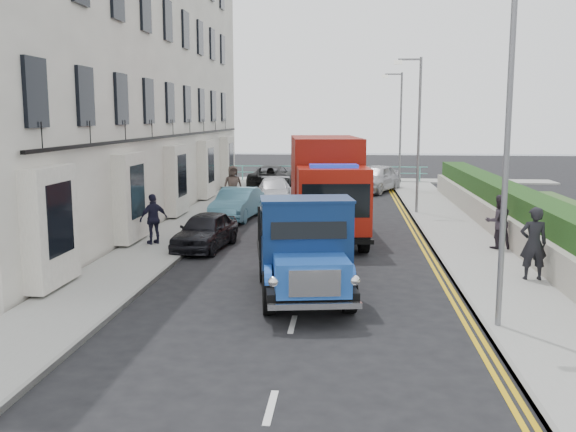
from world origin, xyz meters
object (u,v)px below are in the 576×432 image
object	(u,v)px
parked_car_front	(205,231)
lamp_near	(501,138)
bedford_lorry	(305,255)
red_lorry	(326,185)
pedestrian_east_near	(533,243)
lamp_far	(399,124)
lamp_mid	(416,126)

from	to	relation	value
parked_car_front	lamp_near	bearing A→B (deg)	-37.52
bedford_lorry	red_lorry	size ratio (longest dim) A/B	0.77
red_lorry	pedestrian_east_near	world-z (taller)	red_lorry
parked_car_front	pedestrian_east_near	distance (m)	10.37
bedford_lorry	pedestrian_east_near	world-z (taller)	bedford_lorry
lamp_near	parked_car_front	bearing A→B (deg)	135.34
red_lorry	bedford_lorry	bearing A→B (deg)	-97.96
lamp_far	parked_car_front	size ratio (longest dim) A/B	1.92
parked_car_front	pedestrian_east_near	size ratio (longest dim) A/B	1.86
lamp_near	lamp_mid	size ratio (longest dim) A/B	1.00
pedestrian_east_near	parked_car_front	bearing A→B (deg)	-21.29
lamp_near	lamp_far	world-z (taller)	same
lamp_near	bedford_lorry	xyz separation A→B (m)	(-4.02, 1.69, -2.84)
bedford_lorry	pedestrian_east_near	xyz separation A→B (m)	(5.91, 2.29, -0.06)
red_lorry	pedestrian_east_near	size ratio (longest dim) A/B	3.68
lamp_mid	bedford_lorry	world-z (taller)	lamp_mid
lamp_near	pedestrian_east_near	world-z (taller)	lamp_near
lamp_near	lamp_mid	xyz separation A→B (m)	(0.00, 16.00, 0.00)
lamp_far	lamp_mid	bearing A→B (deg)	-90.00
lamp_near	lamp_far	size ratio (longest dim) A/B	1.00
lamp_near	pedestrian_east_near	xyz separation A→B (m)	(1.90, 3.98, -2.90)
bedford_lorry	lamp_far	bearing A→B (deg)	71.46
lamp_near	red_lorry	size ratio (longest dim) A/B	0.97
lamp_mid	parked_car_front	size ratio (longest dim) A/B	1.92
red_lorry	lamp_far	bearing A→B (deg)	69.91
pedestrian_east_near	lamp_near	bearing A→B (deg)	64.18
lamp_far	pedestrian_east_near	world-z (taller)	lamp_far
pedestrian_east_near	lamp_mid	bearing A→B (deg)	-81.35
lamp_far	bedford_lorry	distance (m)	24.80
bedford_lorry	parked_car_front	xyz separation A→B (m)	(-3.76, 6.00, -0.53)
red_lorry	lamp_mid	bearing A→B (deg)	50.02
lamp_near	lamp_far	bearing A→B (deg)	90.00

